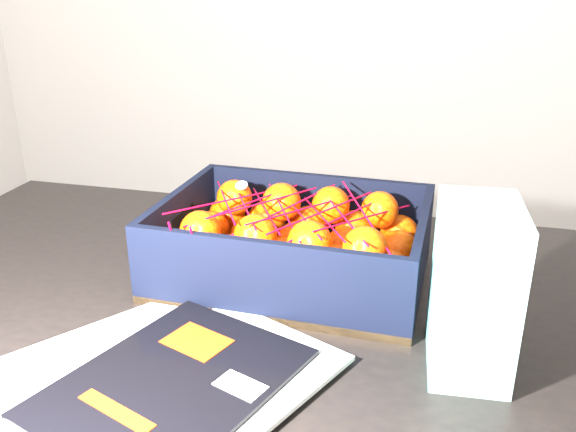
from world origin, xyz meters
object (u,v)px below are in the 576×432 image
(retail_carton, at_px, (474,289))
(table, at_px, (229,361))
(magazine_stack, at_px, (165,377))
(produce_crate, at_px, (293,253))

(retail_carton, bearing_deg, table, 165.13)
(magazine_stack, bearing_deg, produce_crate, 76.95)
(produce_crate, height_order, retail_carton, retail_carton)
(produce_crate, bearing_deg, retail_carton, -31.68)
(produce_crate, relative_size, retail_carton, 1.94)
(table, bearing_deg, retail_carton, -9.07)
(magazine_stack, relative_size, produce_crate, 1.12)
(table, distance_m, produce_crate, 0.19)
(magazine_stack, distance_m, produce_crate, 0.31)
(table, relative_size, produce_crate, 3.16)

